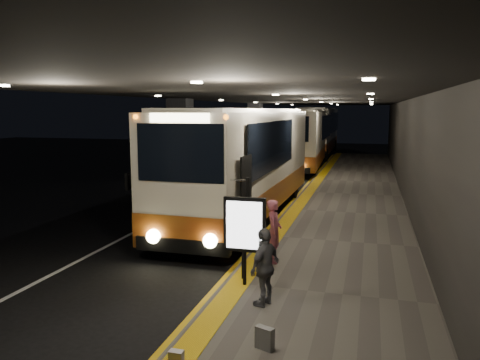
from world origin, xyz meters
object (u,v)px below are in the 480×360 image
Objects in this scene: coach_second at (304,141)px; bag_plain at (176,359)px; stanchion_post at (243,255)px; coach_third at (318,133)px; coach_main at (245,167)px; bag_polka at (265,338)px; passenger_waiting_grey at (265,267)px; info_sign at (245,226)px; passenger_boarding at (274,231)px.

coach_second is 26.59m from bag_plain.
coach_second is 22.74m from stanchion_post.
coach_third reaches higher than coach_second.
coach_main is 34.03× the size of bag_polka.
info_sign reaches higher than passenger_waiting_grey.
bag_polka is (2.98, -25.58, -1.53)m from coach_second.
coach_third is 32.81m from stanchion_post.
info_sign is (-1.04, 2.61, 1.14)m from bag_polka.
info_sign is at bearing 88.22° from bag_plain.
passenger_boarding is 2.67m from passenger_waiting_grey.
coach_main is 7.52m from info_sign.
coach_third is 8.07× the size of passenger_boarding.
passenger_boarding reaches higher than stanchion_post.
coach_third is at bearing 95.04° from bag_polka.
coach_main is 1.01× the size of coach_second.
info_sign reaches higher than passenger_boarding.
bag_polka is (3.14, -35.67, -1.62)m from coach_third.
bag_polka is at bearing -85.74° from coach_second.
bag_plain is at bearing 166.27° from passenger_boarding.
coach_third is at bearing 93.44° from stanchion_post.
bag_plain is 0.24× the size of stanchion_post.
info_sign is 1.76× the size of stanchion_post.
stanchion_post is (1.81, -22.64, -1.16)m from coach_second.
coach_third is 33.14m from info_sign.
coach_main is 15.72m from coach_second.
coach_third is 31.44m from passenger_boarding.
bag_plain is at bearing 4.24° from passenger_waiting_grey.
coach_second reaches higher than bag_plain.
bag_polka is 0.19× the size of info_sign.
passenger_waiting_grey is 1.49m from stanchion_post.
coach_main is 7.84× the size of passenger_boarding.
info_sign is (-0.30, -1.74, 0.53)m from passenger_boarding.
info_sign is (1.94, -22.98, -0.39)m from coach_second.
passenger_waiting_grey is (2.60, -23.88, -0.94)m from coach_second.
passenger_waiting_grey reaches higher than bag_polka.
info_sign is at bearing -68.30° from stanchion_post.
bag_plain is at bearing -87.57° from coach_third.
bag_plain is 0.14× the size of info_sign.
bag_plain is at bearing -92.86° from info_sign.
coach_second is at bearing 94.56° from stanchion_post.
coach_second is 7.75× the size of passenger_boarding.
coach_second is 8.00× the size of passenger_waiting_grey.
coach_third is 36.67m from bag_plain.
coach_second is (-0.01, 15.72, -0.01)m from coach_main.
passenger_boarding is (2.24, -21.24, -0.91)m from coach_second.
bag_polka is 1.46m from bag_plain.
coach_main is 8.08× the size of passenger_waiting_grey.
bag_plain is (1.99, -36.58, -1.67)m from coach_third.
coach_main is 25.81m from coach_third.
passenger_waiting_grey reaches higher than bag_plain.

